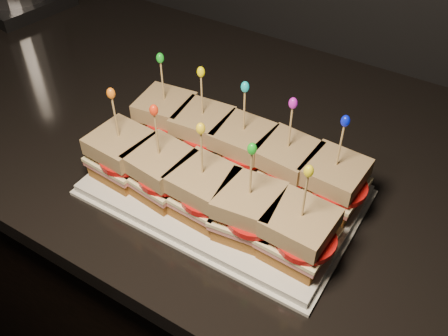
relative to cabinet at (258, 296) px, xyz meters
The scene contains 74 objects.
cabinet is the anchor object (origin of this frame).
granite_slab 0.44m from the cabinet, ahead, with size 2.25×0.72×0.03m, color black.
platter 0.49m from the cabinet, 93.52° to the right, with size 0.39×0.24×0.02m, color silver.
platter_rim 0.48m from the cabinet, 93.52° to the right, with size 0.40×0.25×0.01m, color silver.
sandwich_0_bread_bot 0.52m from the cabinet, 152.01° to the right, with size 0.08×0.08×0.02m, color brown.
sandwich_0_ham 0.53m from the cabinet, 152.01° to the right, with size 0.09×0.08×0.01m, color #C2625E.
sandwich_0_cheese 0.54m from the cabinet, 152.01° to the right, with size 0.09×0.09×0.01m, color #F7ECAB.
sandwich_0_tomato 0.54m from the cabinet, 148.33° to the right, with size 0.08×0.08×0.01m, color red.
sandwich_0_bread_top 0.56m from the cabinet, 152.01° to the right, with size 0.08×0.08×0.03m, color #68380E.
sandwich_0_pick 0.60m from the cabinet, 152.01° to the right, with size 0.00×0.00×0.09m, color tan.
sandwich_0_frill 0.65m from the cabinet, 152.01° to the right, with size 0.01×0.01×0.02m, color #14A81F.
sandwich_1_bread_bot 0.50m from the cabinet, 134.77° to the right, with size 0.08×0.08×0.02m, color brown.
sandwich_1_ham 0.51m from the cabinet, 134.77° to the right, with size 0.09×0.08×0.01m, color #C2625E.
sandwich_1_cheese 0.52m from the cabinet, 134.77° to the right, with size 0.09×0.09×0.01m, color #F7ECAB.
sandwich_1_tomato 0.53m from the cabinet, 128.35° to the right, with size 0.08×0.08×0.01m, color red.
sandwich_1_bread_top 0.55m from the cabinet, 134.77° to the right, with size 0.08×0.08×0.03m, color #68380E.
sandwich_1_pick 0.59m from the cabinet, 134.77° to the right, with size 0.00×0.00×0.09m, color tan.
sandwich_1_frill 0.63m from the cabinet, 134.77° to the right, with size 0.01×0.01×0.02m, color #F0DF03.
sandwich_2_bread_bot 0.49m from the cabinet, 95.85° to the right, with size 0.08×0.08×0.02m, color brown.
sandwich_2_ham 0.51m from the cabinet, 95.85° to the right, with size 0.09×0.08×0.01m, color #C2625E.
sandwich_2_cheese 0.51m from the cabinet, 95.85° to the right, with size 0.09×0.09×0.01m, color #F7ECAB.
sandwich_2_tomato 0.52m from the cabinet, 87.78° to the right, with size 0.08×0.08×0.01m, color red.
sandwich_2_bread_top 0.54m from the cabinet, 95.85° to the right, with size 0.08×0.08×0.03m, color #68380E.
sandwich_2_pick 0.58m from the cabinet, 95.85° to the right, with size 0.00×0.00×0.09m, color tan.
sandwich_2_frill 0.63m from the cabinet, 95.85° to the right, with size 0.01×0.01×0.02m, color #0EB8C5.
sandwich_3_bread_bot 0.50m from the cabinet, 51.78° to the right, with size 0.08×0.08×0.02m, color brown.
sandwich_3_ham 0.51m from the cabinet, 51.78° to the right, with size 0.09×0.08×0.01m, color #C2625E.
sandwich_3_cheese 0.52m from the cabinet, 51.78° to the right, with size 0.09×0.09×0.01m, color #F7ECAB.
sandwich_3_tomato 0.53m from the cabinet, 49.02° to the right, with size 0.08×0.08×0.01m, color red.
sandwich_3_bread_top 0.54m from the cabinet, 51.78° to the right, with size 0.08×0.08×0.03m, color #68380E.
sandwich_3_pick 0.59m from the cabinet, 51.78° to the right, with size 0.00×0.00×0.09m, color tan.
sandwich_3_frill 0.63m from the cabinet, 51.78° to the right, with size 0.01×0.01×0.02m, color #BB18C0.
sandwich_4_bread_bot 0.51m from the cabinet, 30.81° to the right, with size 0.08×0.08×0.02m, color brown.
sandwich_4_ham 0.53m from the cabinet, 30.81° to the right, with size 0.09×0.08×0.01m, color #C2625E.
sandwich_4_cheese 0.53m from the cabinet, 30.81° to the right, with size 0.09×0.09×0.01m, color #F7ECAB.
sandwich_4_tomato 0.54m from the cabinet, 30.48° to the right, with size 0.08×0.08×0.01m, color red.
sandwich_4_bread_top 0.56m from the cabinet, 30.81° to the right, with size 0.08×0.08×0.03m, color #68380E.
sandwich_4_pick 0.60m from the cabinet, 30.81° to the right, with size 0.00×0.00×0.09m, color tan.
sandwich_4_frill 0.64m from the cabinet, 30.81° to the right, with size 0.01×0.01×0.02m, color #0814E5.
sandwich_5_bread_bot 0.55m from the cabinet, 128.91° to the right, with size 0.08×0.08×0.02m, color brown.
sandwich_5_ham 0.56m from the cabinet, 128.91° to the right, with size 0.09×0.08×0.01m, color #C2625E.
sandwich_5_cheese 0.57m from the cabinet, 128.91° to the right, with size 0.09×0.09×0.01m, color #F7ECAB.
sandwich_5_tomato 0.57m from the cabinet, 125.87° to the right, with size 0.08×0.08×0.01m, color red.
sandwich_5_bread_top 0.59m from the cabinet, 128.91° to the right, with size 0.08×0.08×0.03m, color #68380E.
sandwich_5_pick 0.63m from the cabinet, 128.91° to the right, with size 0.00×0.00×0.09m, color tan.
sandwich_5_frill 0.67m from the cabinet, 128.91° to the right, with size 0.01×0.01×0.02m, color orange.
sandwich_6_bread_bot 0.53m from the cabinet, 113.05° to the right, with size 0.08×0.08×0.02m, color brown.
sandwich_6_ham 0.54m from the cabinet, 113.05° to the right, with size 0.09×0.08×0.01m, color #C2625E.
sandwich_6_cheese 0.55m from the cabinet, 113.05° to the right, with size 0.09×0.09×0.01m, color #F7ECAB.
sandwich_6_tomato 0.56m from the cabinet, 109.44° to the right, with size 0.08×0.08×0.01m, color red.
sandwich_6_bread_top 0.57m from the cabinet, 113.05° to the right, with size 0.08×0.08×0.03m, color #68380E.
sandwich_6_pick 0.61m from the cabinet, 113.05° to the right, with size 0.00×0.00×0.09m, color tan.
sandwich_6_frill 0.66m from the cabinet, 113.05° to the right, with size 0.01×0.01×0.02m, color red.
sandwich_7_bread_bot 0.52m from the cabinet, 92.51° to the right, with size 0.08×0.08×0.02m, color brown.
sandwich_7_ham 0.54m from the cabinet, 92.51° to the right, with size 0.09×0.08×0.01m, color #C2625E.
sandwich_7_cheese 0.54m from the cabinet, 92.51° to the right, with size 0.09×0.09×0.01m, color #F7ECAB.
sandwich_7_tomato 0.55m from the cabinet, 89.01° to the right, with size 0.08×0.08×0.01m, color red.
sandwich_7_bread_top 0.57m from the cabinet, 92.51° to the right, with size 0.08×0.08×0.03m, color #68380E.
sandwich_7_pick 0.61m from the cabinet, 92.51° to the right, with size 0.00×0.00×0.09m, color tan.
sandwich_7_frill 0.65m from the cabinet, 92.51° to the right, with size 0.01×0.01×0.02m, color yellow.
sandwich_8_bread_bot 0.53m from the cabinet, 71.34° to the right, with size 0.08×0.08×0.02m, color brown.
sandwich_8_ham 0.54m from the cabinet, 71.34° to the right, with size 0.09×0.08×0.01m, color #C2625E.
sandwich_8_cheese 0.55m from the cabinet, 71.34° to the right, with size 0.09×0.09×0.01m, color #F7ECAB.
sandwich_8_tomato 0.56m from the cabinet, 68.82° to the right, with size 0.08×0.08×0.01m, color red.
sandwich_8_bread_top 0.57m from the cabinet, 71.34° to the right, with size 0.08×0.08×0.03m, color #68380E.
sandwich_8_pick 0.61m from the cabinet, 71.34° to the right, with size 0.00×0.00×0.09m, color tan.
sandwich_8_frill 0.66m from the cabinet, 71.34° to the right, with size 0.01×0.01×0.02m, color green.
sandwich_9_bread_bot 0.54m from the cabinet, 54.27° to the right, with size 0.08×0.08×0.02m, color brown.
sandwich_9_ham 0.55m from the cabinet, 54.27° to the right, with size 0.09×0.08×0.01m, color #C2625E.
sandwich_9_cheese 0.56m from the cabinet, 54.27° to the right, with size 0.09×0.09×0.01m, color #F7ECAB.
sandwich_9_tomato 0.57m from the cabinet, 52.85° to the right, with size 0.08×0.08×0.01m, color red.
sandwich_9_bread_top 0.58m from the cabinet, 54.27° to the right, with size 0.08×0.08×0.03m, color #68380E.
sandwich_9_pick 0.62m from the cabinet, 54.27° to the right, with size 0.00×0.00×0.09m, color tan.
sandwich_9_frill 0.67m from the cabinet, 54.27° to the right, with size 0.01×0.01×0.02m, color yellow.
Camera 1 is at (0.37, 1.05, 1.43)m, focal length 40.00 mm.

